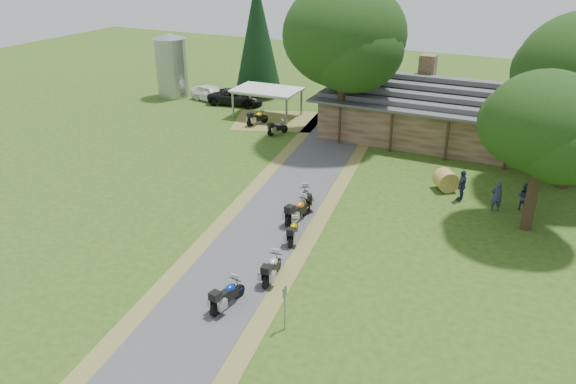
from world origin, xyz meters
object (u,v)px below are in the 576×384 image
at_px(carport, 267,103).
at_px(motorcycle_row_d, 298,210).
at_px(motorcycle_row_e, 306,197).
at_px(hay_bale, 446,180).
at_px(car_dark_suv, 236,93).
at_px(motorcycle_row_b, 272,267).
at_px(motorcycle_row_c, 293,230).
at_px(motorcycle_carport_b, 278,127).
at_px(silo, 172,65).
at_px(motorcycle_row_a, 227,294).
at_px(lodge, 460,111).
at_px(car_white_sedan, 211,91).
at_px(motorcycle_carport_a, 257,117).

relative_size(carport, motorcycle_row_d, 2.68).
height_order(motorcycle_row_e, hay_bale, hay_bale).
height_order(car_dark_suv, motorcycle_row_b, car_dark_suv).
bearing_deg(motorcycle_row_c, carport, 16.39).
xyz_separation_m(car_dark_suv, motorcycle_row_e, (14.96, -17.31, -0.46)).
relative_size(motorcycle_row_d, motorcycle_carport_b, 1.20).
distance_m(silo, motorcycle_row_e, 28.14).
bearing_deg(motorcycle_row_a, motorcycle_row_b, -6.98).
distance_m(lodge, car_white_sedan, 23.54).
xyz_separation_m(car_dark_suv, motorcycle_row_b, (16.64, -24.94, -0.44)).
distance_m(carport, motorcycle_row_c, 22.34).
height_order(silo, car_white_sedan, silo).
distance_m(motorcycle_row_c, motorcycle_carport_a, 20.00).
distance_m(lodge, motorcycle_row_a, 26.50).
height_order(carport, motorcycle_row_b, carport).
xyz_separation_m(silo, car_white_sedan, (4.40, 0.04, -2.09)).
relative_size(motorcycle_row_d, motorcycle_row_e, 1.14).
xyz_separation_m(car_white_sedan, motorcycle_carport_b, (10.22, -6.14, -0.35)).
distance_m(lodge, motorcycle_carport_b, 14.09).
relative_size(motorcycle_row_b, motorcycle_row_c, 1.07).
relative_size(car_dark_suv, motorcycle_row_d, 2.70).
bearing_deg(motorcycle_row_a, silo, 47.99).
xyz_separation_m(car_white_sedan, motorcycle_row_e, (17.70, -17.29, -0.32)).
bearing_deg(motorcycle_row_d, motorcycle_carport_b, 38.77).
distance_m(car_dark_suv, motorcycle_row_c, 26.60).
xyz_separation_m(car_dark_suv, hay_bale, (21.77, -11.30, -0.44)).
xyz_separation_m(car_dark_suv, motorcycle_carport_b, (7.49, -6.16, -0.49)).
bearing_deg(silo, car_white_sedan, 0.47).
bearing_deg(hay_bale, silo, 158.74).
bearing_deg(car_dark_suv, motorcycle_row_c, -152.13).
relative_size(motorcycle_row_a, motorcycle_row_b, 1.02).
bearing_deg(motorcycle_row_b, lodge, -16.82).
height_order(motorcycle_row_c, hay_bale, hay_bale).
distance_m(motorcycle_row_a, motorcycle_row_d, 8.50).
relative_size(silo, carport, 1.08).
bearing_deg(car_dark_suv, motorcycle_row_d, -150.50).
bearing_deg(carport, hay_bale, -29.58).
xyz_separation_m(car_dark_suv, motorcycle_row_d, (15.28, -19.17, -0.37)).
bearing_deg(motorcycle_row_d, carport, 40.29).
xyz_separation_m(carport, motorcycle_row_e, (10.51, -15.18, -0.59)).
bearing_deg(motorcycle_carport_b, motorcycle_row_b, -129.13).
bearing_deg(motorcycle_carport_a, motorcycle_row_b, -127.57).
bearing_deg(motorcycle_row_e, carport, 1.78).
distance_m(car_white_sedan, motorcycle_row_d, 26.30).
distance_m(motorcycle_row_b, motorcycle_carport_a, 23.48).
distance_m(lodge, silo, 27.89).
distance_m(motorcycle_row_b, motorcycle_row_d, 5.93).
xyz_separation_m(car_dark_suv, motorcycle_row_c, (15.97, -21.26, -0.48)).
relative_size(motorcycle_row_b, motorcycle_row_d, 0.90).
bearing_deg(motorcycle_carport_b, hay_bale, -84.89).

